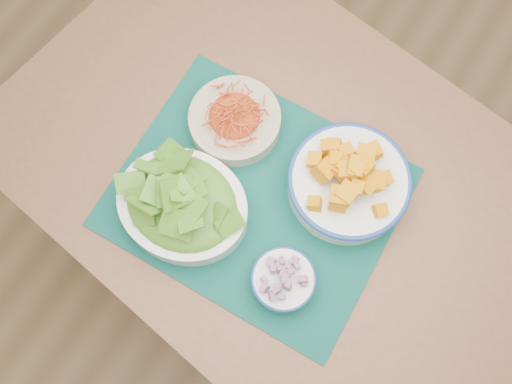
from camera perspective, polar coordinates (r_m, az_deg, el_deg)
ground at (r=1.91m, az=7.22°, el=0.33°), size 4.00×4.00×0.00m
table at (r=1.21m, az=2.59°, el=0.02°), size 1.23×0.90×0.75m
placemat at (r=1.09m, az=0.00°, el=-0.51°), size 0.53×0.45×0.00m
carrot_bowl at (r=1.12m, az=-2.14°, el=7.35°), size 0.23×0.23×0.07m
squash_bowl at (r=1.06m, az=9.39°, el=1.24°), size 0.28×0.28×0.12m
lettuce_bowl at (r=1.04m, az=-7.46°, el=-1.03°), size 0.27×0.24×0.12m
onion_bowl at (r=1.03m, az=2.75°, el=-8.72°), size 0.14×0.14×0.06m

